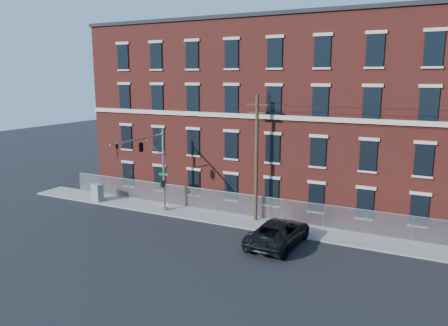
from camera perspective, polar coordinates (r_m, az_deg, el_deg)
name	(u,v)px	position (r m, az deg, el deg)	size (l,w,h in m)	color
ground	(199,240)	(31.39, -3.26, -10.07)	(140.00, 140.00, 0.00)	black
sidewalk	(386,244)	(32.48, 20.52, -9.94)	(65.00, 3.00, 0.12)	gray
mill_building	(406,117)	(39.48, 22.78, 5.64)	(55.30, 14.32, 16.30)	maroon
chain_link_fence	(389,225)	(33.38, 20.89, -7.58)	(59.06, 0.06, 1.85)	#A5A8AD
traffic_signal_mast	(147,154)	(34.91, -10.14, 1.14)	(0.90, 6.75, 7.00)	#9EA0A5
utility_pole_near	(256,156)	(33.95, 4.29, 0.92)	(1.80, 0.28, 10.00)	#3E2E1F
pickup_truck	(278,232)	(30.48, 7.17, -9.05)	(2.92, 6.32, 1.76)	black
utility_cabinet	(97,192)	(41.98, -16.31, -3.72)	(1.25, 0.62, 1.56)	slate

